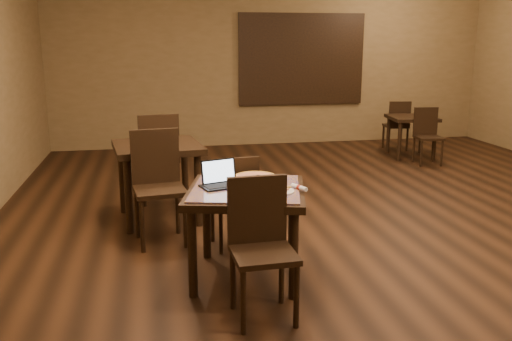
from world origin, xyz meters
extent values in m
plane|color=black|center=(0.00, 0.00, 0.00)|extent=(10.00, 10.00, 0.00)
cube|color=olive|center=(0.00, 5.00, 1.50)|extent=(8.00, 0.02, 3.00)
cube|color=#235C82|center=(0.50, 4.97, 1.55)|extent=(2.20, 0.04, 1.50)
cube|color=black|center=(0.50, 4.95, 1.55)|extent=(2.34, 0.02, 1.64)
cylinder|color=black|center=(-1.97, -0.96, 0.35)|extent=(0.07, 0.07, 0.71)
cylinder|color=black|center=(-1.79, -0.23, 0.35)|extent=(0.07, 0.07, 0.71)
cylinder|color=black|center=(-1.24, -1.15, 0.35)|extent=(0.07, 0.07, 0.71)
cylinder|color=black|center=(-1.05, -0.41, 0.35)|extent=(0.07, 0.07, 0.71)
cube|color=black|center=(-1.51, -0.69, 0.72)|extent=(1.11, 1.11, 0.06)
cube|color=#18209E|center=(-1.51, -0.69, 0.76)|extent=(1.02, 1.02, 0.02)
cylinder|color=black|center=(-1.69, -1.58, 0.23)|extent=(0.04, 0.04, 0.46)
cylinder|color=black|center=(-1.70, -1.21, 0.23)|extent=(0.04, 0.04, 0.46)
cylinder|color=black|center=(-1.32, -1.56, 0.23)|extent=(0.04, 0.04, 0.46)
cylinder|color=black|center=(-1.34, -1.19, 0.23)|extent=(0.04, 0.04, 0.46)
cube|color=black|center=(-1.51, -1.39, 0.48)|extent=(0.44, 0.44, 0.04)
cube|color=black|center=(-1.52, -1.19, 0.74)|extent=(0.43, 0.06, 0.49)
cylinder|color=black|center=(-1.37, 0.20, 0.21)|extent=(0.04, 0.04, 0.41)
cylinder|color=black|center=(-1.33, -0.13, 0.21)|extent=(0.04, 0.04, 0.41)
cylinder|color=black|center=(-1.70, 0.16, 0.21)|extent=(0.04, 0.04, 0.41)
cylinder|color=black|center=(-1.66, -0.17, 0.21)|extent=(0.04, 0.04, 0.41)
cube|color=black|center=(-1.51, 0.01, 0.43)|extent=(0.43, 0.43, 0.04)
cube|color=black|center=(-1.49, -0.16, 0.67)|extent=(0.39, 0.08, 0.44)
cube|color=black|center=(-1.71, -0.64, 0.77)|extent=(0.35, 0.29, 0.01)
cube|color=black|center=(-1.71, -0.53, 0.87)|extent=(0.30, 0.13, 0.20)
cube|color=silver|center=(-1.71, -0.54, 0.87)|extent=(0.27, 0.11, 0.17)
cylinder|color=white|center=(-1.29, -0.87, 0.77)|extent=(0.25, 0.25, 0.01)
cylinder|color=silver|center=(-1.39, -0.45, 0.77)|extent=(0.35, 0.35, 0.01)
cylinder|color=#D2C08C|center=(-1.39, -0.45, 0.78)|extent=(0.35, 0.35, 0.02)
torus|color=#BA8B3B|center=(-1.39, -0.45, 0.78)|extent=(0.36, 0.36, 0.02)
cube|color=silver|center=(-1.37, -0.47, 0.79)|extent=(0.20, 0.25, 0.01)
cylinder|color=white|center=(-1.11, -0.83, 0.78)|extent=(0.10, 0.17, 0.04)
cylinder|color=maroon|center=(-1.11, -0.83, 0.78)|extent=(0.05, 0.04, 0.04)
cylinder|color=black|center=(1.66, 3.18, 0.32)|extent=(0.06, 0.06, 0.64)
cylinder|color=black|center=(1.73, 3.76, 0.32)|extent=(0.06, 0.06, 0.64)
cylinder|color=black|center=(2.23, 3.12, 0.32)|extent=(0.06, 0.06, 0.64)
cylinder|color=black|center=(2.30, 3.69, 0.32)|extent=(0.06, 0.06, 0.64)
cube|color=black|center=(1.98, 3.44, 0.65)|extent=(0.80, 0.80, 0.05)
cylinder|color=black|center=(1.80, 2.71, 0.20)|extent=(0.04, 0.04, 0.41)
cylinder|color=black|center=(1.84, 3.03, 0.20)|extent=(0.04, 0.04, 0.41)
cylinder|color=black|center=(2.12, 2.67, 0.20)|extent=(0.04, 0.04, 0.41)
cylinder|color=black|center=(2.16, 2.99, 0.20)|extent=(0.04, 0.04, 0.41)
cube|color=black|center=(1.98, 2.85, 0.42)|extent=(0.42, 0.42, 0.04)
cube|color=black|center=(2.00, 3.02, 0.66)|extent=(0.38, 0.08, 0.43)
cylinder|color=black|center=(2.16, 4.16, 0.20)|extent=(0.04, 0.04, 0.41)
cylinder|color=black|center=(2.12, 3.84, 0.20)|extent=(0.04, 0.04, 0.41)
cylinder|color=black|center=(1.84, 4.20, 0.20)|extent=(0.04, 0.04, 0.41)
cylinder|color=black|center=(1.80, 3.88, 0.20)|extent=(0.04, 0.04, 0.41)
cube|color=black|center=(1.98, 4.02, 0.42)|extent=(0.42, 0.42, 0.04)
cube|color=black|center=(1.96, 3.85, 0.66)|extent=(0.38, 0.08, 0.43)
cylinder|color=black|center=(-2.49, 0.55, 0.39)|extent=(0.08, 0.08, 0.79)
cylinder|color=black|center=(-2.59, 1.25, 0.39)|extent=(0.08, 0.08, 0.79)
cylinder|color=black|center=(-1.79, 0.64, 0.39)|extent=(0.08, 0.08, 0.79)
cylinder|color=black|center=(-1.88, 1.35, 0.39)|extent=(0.08, 0.08, 0.79)
cube|color=black|center=(-2.19, 0.95, 0.80)|extent=(1.00, 1.00, 0.07)
cylinder|color=black|center=(-2.36, 0.00, 0.25)|extent=(0.04, 0.04, 0.50)
cylinder|color=black|center=(-2.41, 0.40, 0.25)|extent=(0.04, 0.04, 0.50)
cylinder|color=black|center=(-1.96, 0.05, 0.25)|extent=(0.04, 0.04, 0.50)
cylinder|color=black|center=(-2.02, 0.45, 0.25)|extent=(0.04, 0.04, 0.50)
cube|color=black|center=(-2.19, 0.23, 0.52)|extent=(0.52, 0.52, 0.04)
cube|color=black|center=(-2.22, 0.44, 0.81)|extent=(0.47, 0.10, 0.53)
cylinder|color=black|center=(-2.02, 1.89, 0.25)|extent=(0.04, 0.04, 0.50)
cylinder|color=black|center=(-1.96, 1.50, 0.25)|extent=(0.04, 0.04, 0.50)
cylinder|color=black|center=(-2.41, 1.84, 0.25)|extent=(0.04, 0.04, 0.50)
cylinder|color=black|center=(-2.36, 1.44, 0.25)|extent=(0.04, 0.04, 0.50)
cube|color=black|center=(-2.19, 1.67, 0.52)|extent=(0.52, 0.52, 0.04)
cube|color=black|center=(-2.16, 1.46, 0.81)|extent=(0.47, 0.10, 0.53)
camera|label=1|loc=(-2.22, -4.79, 1.92)|focal=38.00mm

